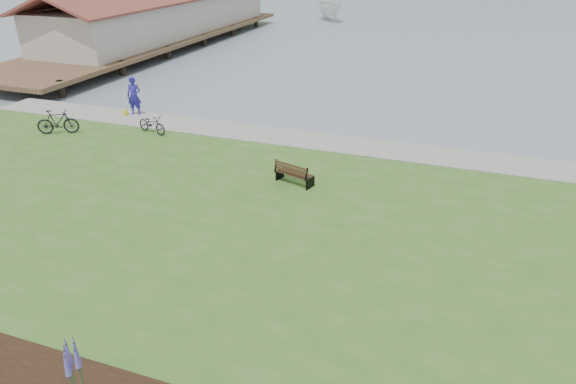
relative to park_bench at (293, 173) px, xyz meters
name	(u,v)px	position (x,y,z in m)	size (l,w,h in m)	color
ground	(244,217)	(-1.00, -2.25, -0.84)	(600.00, 600.00, 0.00)	slate
lawn	(217,241)	(-1.00, -4.25, -0.64)	(34.00, 20.00, 0.40)	#315A1F
shoreline_path	(306,139)	(-1.00, 4.65, -0.42)	(34.00, 2.20, 0.03)	gray
pier_pavilion	(165,14)	(-21.00, 25.27, 1.80)	(8.00, 36.00, 5.40)	#4C3826
park_bench	(293,173)	(0.00, 0.00, 0.00)	(1.53, 0.97, 0.88)	#301F12
person	(134,93)	(-10.44, 5.25, 0.71)	(0.83, 0.57, 2.29)	navy
bicycle_a	(152,124)	(-8.03, 3.08, 0.01)	(1.72, 0.60, 0.90)	black
bicycle_b	(58,122)	(-12.08, 1.55, 0.13)	(1.88, 0.54, 1.13)	black
sailboat	(330,20)	(-11.33, 45.61, -0.84)	(9.31, 9.48, 24.54)	silver
pannier	(126,113)	(-10.87, 4.95, -0.30)	(0.17, 0.27, 0.29)	yellow
echium_4	(77,381)	(-0.17, -11.16, 0.60)	(0.62, 0.62, 2.32)	#123416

